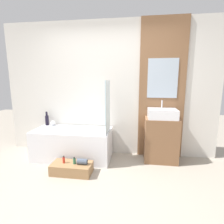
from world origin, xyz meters
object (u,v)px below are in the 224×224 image
object	(u,v)px
bathtub	(73,144)
sink	(162,114)
vase_tall_dark	(47,120)
bottle_soap_secondary	(74,161)
vase_round_light	(53,123)
bottle_soap_primary	(64,160)
wooden_step_bench	(72,168)

from	to	relation	value
bathtub	sink	xyz separation A→B (m)	(1.65, 0.11, 0.61)
vase_tall_dark	bottle_soap_secondary	world-z (taller)	vase_tall_dark
vase_tall_dark	vase_round_light	distance (m)	0.15
vase_tall_dark	bottle_soap_primary	size ratio (longest dim) A/B	2.40
vase_tall_dark	vase_round_light	size ratio (longest dim) A/B	2.79
bathtub	vase_tall_dark	world-z (taller)	vase_tall_dark
wooden_step_bench	bottle_soap_primary	size ratio (longest dim) A/B	5.53
vase_tall_dark	sink	bearing A→B (deg)	-3.36
bottle_soap_primary	bottle_soap_secondary	distance (m)	0.18
sink	vase_tall_dark	bearing A→B (deg)	176.64
bathtub	vase_round_light	size ratio (longest dim) A/B	14.40
wooden_step_bench	vase_round_light	distance (m)	1.17
bathtub	wooden_step_bench	bearing A→B (deg)	-72.14
bathtub	vase_round_light	xyz separation A→B (m)	(-0.51, 0.23, 0.33)
vase_tall_dark	bottle_soap_primary	bearing A→B (deg)	-49.48
vase_round_light	bottle_soap_secondary	bearing A→B (deg)	-47.19
bottle_soap_primary	bottle_soap_secondary	xyz separation A→B (m)	(0.18, 0.00, -0.00)
vase_tall_dark	bottle_soap_secondary	distance (m)	1.27
sink	bottle_soap_secondary	world-z (taller)	sink
bottle_soap_secondary	sink	bearing A→B (deg)	25.25
wooden_step_bench	bottle_soap_secondary	distance (m)	0.14
bathtub	bottle_soap_primary	world-z (taller)	bathtub
wooden_step_bench	vase_round_light	world-z (taller)	vase_round_light
bathtub	wooden_step_bench	distance (m)	0.62
wooden_step_bench	bottle_soap_secondary	xyz separation A→B (m)	(0.05, 0.00, 0.13)
bathtub	vase_tall_dark	size ratio (longest dim) A/B	5.16
wooden_step_bench	bottle_soap_primary	xyz separation A→B (m)	(-0.13, 0.00, 0.14)
sink	bathtub	bearing A→B (deg)	-176.03
wooden_step_bench	vase_round_light	size ratio (longest dim) A/B	6.43
sink	vase_round_light	xyz separation A→B (m)	(-2.16, 0.12, -0.28)
vase_tall_dark	vase_round_light	bearing A→B (deg)	-6.12
vase_tall_dark	bottle_soap_secondary	size ratio (longest dim) A/B	2.57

